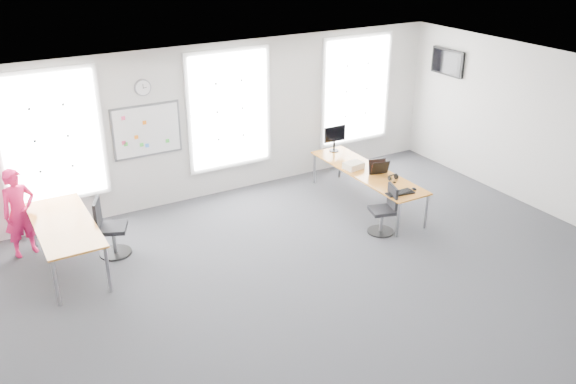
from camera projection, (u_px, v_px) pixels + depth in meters
floor at (326, 287)px, 9.19m from camera, size 10.00×10.00×0.00m
ceiling at (332, 93)px, 7.96m from camera, size 10.00×10.00×0.00m
wall_back at (215, 122)px, 11.74m from camera, size 10.00×0.00×10.00m
wall_right at (564, 138)px, 10.84m from camera, size 0.00×10.00×10.00m
window_left at (51, 138)px, 10.27m from camera, size 1.60×0.06×2.20m
window_mid at (229, 110)px, 11.77m from camera, size 1.60×0.06×2.20m
window_right at (356, 90)px, 13.13m from camera, size 1.60×0.06×2.20m
desk_right at (367, 173)px, 11.60m from camera, size 0.76×2.84×0.69m
desk_left at (64, 227)px, 9.44m from camera, size 0.86×2.14×0.78m
chair_right at (385, 212)px, 10.65m from camera, size 0.50×0.49×0.88m
chair_left at (109, 231)px, 9.93m from camera, size 0.59×0.59×0.99m
person at (20, 213)px, 9.82m from camera, size 0.62×0.49×1.50m
whiteboard at (147, 131)px, 11.08m from camera, size 1.20×0.03×0.90m
wall_clock at (143, 88)px, 10.75m from camera, size 0.30×0.04×0.30m
tv at (448, 62)px, 12.86m from camera, size 0.06×0.90×0.55m
keyboard at (400, 193)px, 10.62m from camera, size 0.52×0.25×0.02m
mouse at (414, 189)px, 10.77m from camera, size 0.08×0.12×0.04m
lens_cap at (394, 182)px, 11.07m from camera, size 0.07×0.07×0.01m
headphones at (393, 177)px, 11.18m from camera, size 0.19×0.10×0.11m
laptop_sleeve at (379, 167)px, 11.39m from camera, size 0.35×0.26×0.28m
paper_stack at (353, 165)px, 11.67m from camera, size 0.39×0.31×0.12m
monitor at (335, 136)px, 12.43m from camera, size 0.49×0.20×0.54m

